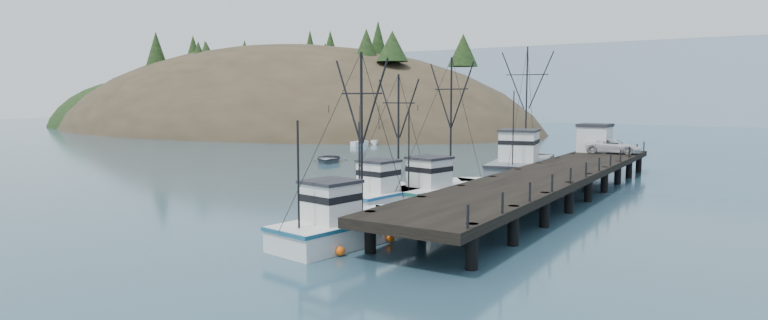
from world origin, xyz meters
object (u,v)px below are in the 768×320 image
trawler_mid (391,195)px  pier (552,175)px  work_vessel (522,166)px  pickup_truck (614,146)px  motorboat (328,162)px  trawler_near (350,226)px  trawler_far (442,190)px  pier_shed (595,138)px

trawler_mid → pier: bearing=49.1°
trawler_mid → work_vessel: work_vessel is taller
pier → trawler_mid: size_ratio=4.76×
pier → pickup_truck: (0.73, 17.24, 1.01)m
trawler_mid → pickup_truck: bearing=71.7°
motorboat → trawler_near: bearing=-79.5°
work_vessel → trawler_mid: bearing=-98.2°
trawler_far → pier_shed: size_ratio=3.29×
pier_shed → trawler_mid: bearing=-104.0°
work_vessel → pickup_truck: (6.16, 8.17, 1.47)m
trawler_near → pickup_truck: 36.37m
pier_shed → motorboat: bearing=-166.2°
trawler_mid → trawler_far: bearing=63.0°
pier_shed → pickup_truck: pier_shed is taller
trawler_far → pickup_truck: (6.88, 22.79, 1.88)m
work_vessel → pier_shed: work_vessel is taller
pier_shed → trawler_far: bearing=-101.8°
trawler_far → pickup_truck: 23.88m
trawler_mid → work_vessel: bearing=81.8°
trawler_near → pickup_truck: (5.46, 35.91, 1.88)m
pier_shed → pickup_truck: size_ratio=0.63×
trawler_mid → motorboat: size_ratio=1.62×
pier → trawler_mid: trawler_mid is taller
trawler_near → pier_shed: (3.50, 36.67, 2.60)m
pier → pickup_truck: size_ratio=8.72×
trawler_mid → trawler_near: bearing=-70.4°
trawler_near → motorboat: trawler_near is taller
work_vessel → pickup_truck: size_ratio=2.90×
trawler_near → pier_shed: trawler_near is taller
pier → motorboat: bearing=159.1°
trawler_near → trawler_far: 13.20m
trawler_far → motorboat: (-23.02, 16.67, -0.82)m
trawler_near → work_vessel: 27.75m
trawler_near → trawler_far: size_ratio=0.95×
trawler_mid → pier_shed: trawler_mid is taller
trawler_mid → trawler_far: (1.92, 3.77, 0.00)m
work_vessel → motorboat: work_vessel is taller
work_vessel → trawler_near: bearing=-88.6°
trawler_far → motorboat: size_ratio=1.84×
work_vessel → motorboat: (-23.74, 2.05, -1.23)m
pier → work_vessel: 10.58m
pier → trawler_near: bearing=-104.2°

